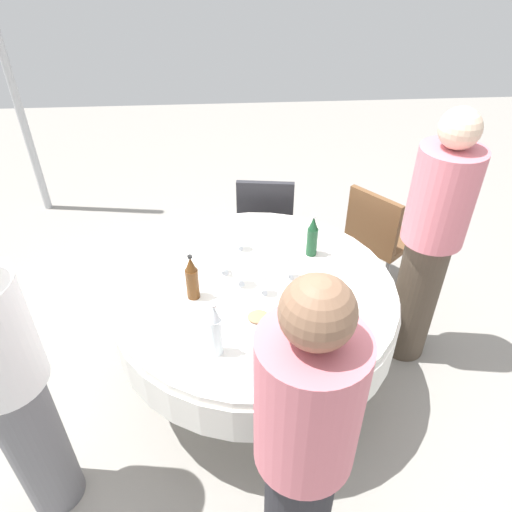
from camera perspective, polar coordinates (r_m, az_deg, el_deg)
The scene contains 22 objects.
ground_plane at distance 3.15m, azimuth 0.00°, elevation -13.90°, with size 10.00×10.00×0.00m, color gray.
dining_table at distance 2.71m, azimuth 0.00°, elevation -5.92°, with size 1.55×1.55×0.74m.
bottle_clear_left at distance 2.19m, azimuth -4.80°, elevation -8.81°, with size 0.06×0.06×0.30m.
bottle_dark_green_far at distance 2.79m, azimuth 6.68°, elevation 2.27°, with size 0.06×0.06×0.27m.
bottle_brown_front at distance 2.50m, azimuth -7.57°, elevation -2.63°, with size 0.07×0.07×0.27m.
wine_glass_inner at distance 2.51m, azimuth 0.71°, elevation -2.82°, with size 0.06×0.06×0.14m.
wine_glass_right at distance 2.56m, azimuth -2.07°, elevation -1.44°, with size 0.07×0.07×0.16m.
wine_glass_rear at distance 2.61m, azimuth 3.91°, elevation -0.75°, with size 0.06×0.06×0.15m.
wine_glass_east at distance 2.83m, azimuth -2.17°, elevation 2.53°, with size 0.06×0.06×0.14m.
wine_glass_near at distance 2.65m, azimuth -3.94°, elevation -0.40°, with size 0.07×0.07×0.14m.
plate_near at distance 2.53m, azimuth 7.04°, elevation -5.31°, with size 0.26×0.26×0.04m.
plate_north at distance 2.24m, azimuth 4.74°, elevation -12.03°, with size 0.22×0.22×0.04m.
plate_mid at distance 2.41m, azimuth 0.28°, elevation -7.43°, with size 0.24×0.24×0.04m.
spoon_far at distance 2.94m, azimuth 9.77°, elevation 0.97°, with size 0.18×0.02×0.01m, color silver.
fork_front at distance 3.04m, azimuth 6.28°, elevation 2.67°, with size 0.18×0.02×0.01m, color silver.
fork_inner at distance 2.96m, azimuth -7.09°, elevation 1.62°, with size 0.18×0.02×0.01m, color silver.
person_left at distance 2.90m, azimuth 19.85°, elevation 1.50°, with size 0.34×0.34×1.64m.
person_far at distance 2.26m, azimuth -27.20°, elevation -13.45°, with size 0.34×0.34×1.61m.
person_front at distance 1.82m, azimuth 5.52°, elevation -22.54°, with size 0.34×0.34×1.67m.
chair_rear at distance 3.59m, azimuth 1.13°, elevation 4.52°, with size 0.45×0.45×0.87m.
chair_east at distance 3.52m, azimuth 14.22°, elevation 2.50°, with size 0.56×0.56×0.87m.
tent_pole_main at distance 4.66m, azimuth -27.35°, elevation 19.17°, with size 0.07×0.07×2.64m, color #B2B5B7.
Camera 1 is at (-0.14, -1.99, 2.44)m, focal length 33.85 mm.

